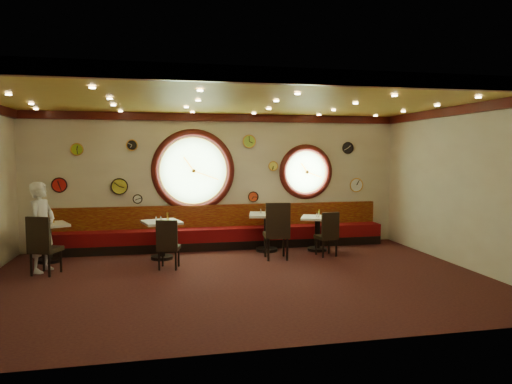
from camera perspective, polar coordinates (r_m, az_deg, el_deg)
name	(u,v)px	position (r m, az deg, el deg)	size (l,w,h in m)	color
floor	(239,279)	(8.36, -2.10, -10.80)	(9.00, 6.00, 0.00)	#331114
ceiling	(239,99)	(8.11, -2.17, 11.53)	(9.00, 6.00, 0.02)	gold
wall_back	(218,181)	(11.05, -4.72, 1.40)	(9.00, 0.02, 3.20)	beige
wall_front	(283,211)	(5.16, 3.40, -2.41)	(9.00, 0.02, 3.20)	beige
wall_right	(464,187)	(9.88, 24.56, 0.59)	(0.02, 6.00, 3.20)	beige
molding_back	(218,118)	(11.01, -4.74, 9.26)	(9.00, 0.10, 0.18)	#3C0D0B
molding_front	(283,76)	(5.24, 3.34, 14.26)	(9.00, 0.10, 0.18)	#3C0D0B
molding_right	(465,109)	(9.87, 24.63, 9.37)	(0.10, 6.00, 0.18)	#3C0D0B
banquette_base	(220,244)	(10.96, -4.49, -6.53)	(8.00, 0.55, 0.20)	black
banquette_seat	(220,234)	(10.91, -4.50, -5.25)	(8.00, 0.55, 0.30)	#5E080C
banquette_back	(219,216)	(11.07, -4.65, -3.01)	(8.00, 0.10, 0.55)	#5E0907
porthole_left_glass	(193,171)	(10.97, -7.84, 2.66)	(1.66, 1.66, 0.02)	#94D37E
porthole_left_frame	(193,171)	(10.96, -7.84, 2.66)	(1.98, 1.98, 0.18)	#3C0D0B
porthole_left_ring	(193,171)	(10.93, -7.83, 2.65)	(1.61, 1.61, 0.03)	gold
porthole_right_glass	(306,172)	(11.51, 6.23, 2.52)	(1.10, 1.10, 0.02)	#94D37E
porthole_right_frame	(306,172)	(11.49, 6.25, 2.52)	(1.38, 1.38, 0.18)	#3C0D0B
porthole_right_ring	(306,172)	(11.46, 6.29, 2.51)	(1.09, 1.09, 0.03)	gold
wall_clock_0	(77,149)	(11.06, -21.47, 4.98)	(0.26, 0.26, 0.03)	#93BD25
wall_clock_1	(348,148)	(11.85, 11.39, 5.42)	(0.28, 0.28, 0.03)	black
wall_clock_2	(356,185)	(11.98, 12.42, 0.85)	(0.34, 0.34, 0.03)	white
wall_clock_3	(253,197)	(11.17, -0.35, -0.60)	(0.24, 0.24, 0.03)	red
wall_clock_4	(132,145)	(10.93, -15.25, 5.68)	(0.24, 0.24, 0.03)	black
wall_clock_5	(59,185)	(11.16, -23.37, 0.81)	(0.32, 0.32, 0.03)	red
wall_clock_6	(273,166)	(11.23, 2.15, 3.26)	(0.22, 0.22, 0.03)	#E9E24D
wall_clock_7	(249,141)	(11.11, -0.86, 6.34)	(0.30, 0.30, 0.03)	#8EBE3B
wall_clock_8	(119,186)	(10.97, -16.70, 0.67)	(0.36, 0.36, 0.03)	gold
wall_clock_9	(138,199)	(10.97, -14.58, -0.85)	(0.20, 0.20, 0.03)	silver
table_a	(48,238)	(10.44, -24.52, -5.24)	(0.97, 0.97, 0.81)	black
table_b	(162,235)	(9.99, -11.70, -5.29)	(0.91, 0.91, 0.82)	black
table_c	(267,227)	(10.56, 1.36, -4.45)	(0.95, 0.95, 0.88)	black
table_d	(317,229)	(10.72, 7.69, -4.63)	(0.95, 0.95, 0.79)	black
chair_a	(42,242)	(9.32, -25.17, -5.65)	(0.60, 0.60, 0.69)	black
chair_b	(168,241)	(9.05, -10.96, -6.04)	(0.49, 0.49, 0.61)	black
chair_c	(277,227)	(9.68, 2.66, -4.41)	(0.55, 0.55, 0.76)	black
chair_d	(328,231)	(10.13, 9.02, -4.84)	(0.47, 0.47, 0.61)	black
condiment_a_salt	(45,221)	(10.40, -24.83, -3.31)	(0.04, 0.04, 0.11)	#BCBCC1
condiment_b_salt	(156,219)	(9.97, -12.37, -3.27)	(0.03, 0.03, 0.10)	#BABBBF
condiment_c_salt	(261,211)	(10.59, 0.60, -2.39)	(0.04, 0.04, 0.10)	silver
condiment_d_salt	(317,215)	(10.66, 7.60, -2.85)	(0.03, 0.03, 0.09)	silver
condiment_a_pepper	(45,222)	(10.31, -24.83, -3.37)	(0.04, 0.04, 0.11)	silver
condiment_b_pepper	(161,218)	(9.96, -11.80, -3.25)	(0.04, 0.04, 0.10)	#B8B9BD
condiment_c_pepper	(266,212)	(10.49, 1.24, -2.47)	(0.03, 0.03, 0.10)	silver
condiment_d_pepper	(319,215)	(10.65, 7.85, -2.85)	(0.03, 0.03, 0.10)	silver
condiment_a_bottle	(53,219)	(10.49, -24.01, -3.12)	(0.05, 0.05, 0.14)	gold
condiment_b_bottle	(168,217)	(9.96, -10.98, -3.04)	(0.05, 0.05, 0.17)	gold
condiment_c_bottle	(268,209)	(10.57, 1.56, -2.20)	(0.05, 0.05, 0.18)	yellow
condiment_d_bottle	(319,213)	(10.83, 7.87, -2.56)	(0.05, 0.05, 0.16)	gold
waiter	(42,227)	(9.60, -25.18, -3.96)	(0.63, 0.41, 1.72)	white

